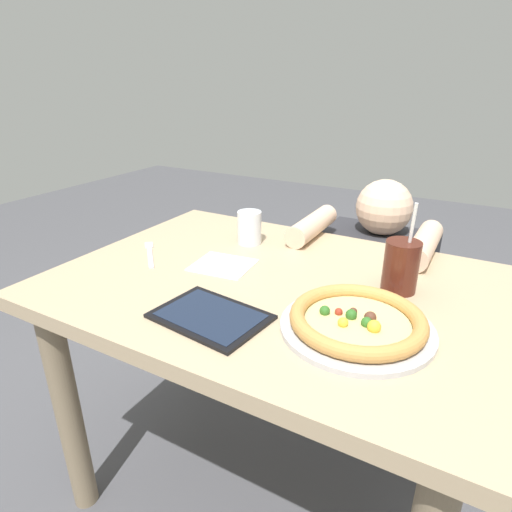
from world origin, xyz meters
TOP-DOWN VIEW (x-y plane):
  - ground_plane at (0.00, 0.00)m, footprint 8.00×8.00m
  - dining_table at (0.00, 0.00)m, footprint 1.11×0.81m
  - pizza_near at (0.27, -0.13)m, footprint 0.32×0.32m
  - drink_cup_colored at (0.30, 0.10)m, footprint 0.08×0.08m
  - water_cup_clear at (-0.18, 0.20)m, footprint 0.07×0.07m
  - paper_napkin at (-0.16, 0.01)m, footprint 0.17×0.16m
  - fork at (-0.40, -0.02)m, footprint 0.16×0.16m
  - tablet at (-0.03, -0.24)m, footprint 0.26×0.20m
  - diner_seated at (0.14, 0.58)m, footprint 0.42×0.53m

SIDE VIEW (x-z plane):
  - ground_plane at x=0.00m, z-range 0.00..0.00m
  - diner_seated at x=0.14m, z-range -0.05..0.87m
  - dining_table at x=0.00m, z-range 0.25..1.00m
  - paper_napkin at x=-0.16m, z-range 0.75..0.75m
  - fork at x=-0.40m, z-range 0.75..0.75m
  - tablet at x=-0.03m, z-range 0.75..0.76m
  - pizza_near at x=0.27m, z-range 0.75..0.79m
  - water_cup_clear at x=-0.18m, z-range 0.75..0.85m
  - drink_cup_colored at x=0.30m, z-range 0.70..0.93m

